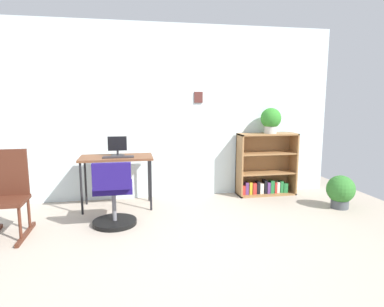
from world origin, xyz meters
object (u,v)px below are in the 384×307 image
Objects in this scene: monitor at (117,147)px; keyboard at (118,157)px; potted_plant_floor at (341,191)px; bookshelf_low at (265,168)px; office_chair at (114,198)px; rocking_chair at (7,193)px; potted_plant_on_shelf at (271,119)px; desk at (116,161)px.

keyboard is (0.01, -0.16, -0.12)m from monitor.
monitor is 3.13m from potted_plant_floor.
potted_plant_floor is at bearing -49.50° from bookshelf_low.
office_chair is 0.85× the size of rocking_chair.
bookshelf_low is 0.77m from potted_plant_on_shelf.
potted_plant_on_shelf reaches higher than potted_plant_floor.
desk is at bearing 168.59° from potted_plant_floor.
office_chair is at bearing -178.02° from potted_plant_floor.
desk is 1.22× the size of office_chair.
potted_plant_on_shelf is at bearing 130.90° from potted_plant_floor.
potted_plant_on_shelf is (2.30, 0.14, 0.34)m from monitor.
desk is 2.30m from bookshelf_low.
desk is at bearing 33.16° from rocking_chair.
bookshelf_low reaches higher than potted_plant_floor.
monitor reaches higher than desk.
desk is at bearing -173.53° from bookshelf_low.
keyboard is at bearing -172.56° from potted_plant_on_shelf.
bookshelf_low is 2.12× the size of potted_plant_floor.
potted_plant_floor is at bearing -12.53° from monitor.
rocking_chair reaches higher than office_chair.
potted_plant_on_shelf reaches higher than office_chair.
monitor is (0.02, 0.06, 0.19)m from desk.
desk is 3.62× the size of monitor.
bookshelf_low is (2.29, 0.97, 0.08)m from office_chair.
monitor is 0.66× the size of keyboard.
potted_plant_on_shelf is at bearing 7.44° from keyboard.
potted_plant_floor is at bearing -9.69° from keyboard.
potted_plant_on_shelf is at bearing 15.30° from rocking_chair.
bookshelf_low reaches higher than desk.
bookshelf_low is at bearing 22.95° from office_chair.
desk is 2.38× the size of keyboard.
monitor is 0.29× the size of rocking_chair.
monitor reaches higher than rocking_chair.
bookshelf_low reaches higher than office_chair.
keyboard is (0.03, -0.10, 0.08)m from desk.
rocking_chair is (-1.12, -0.03, 0.13)m from office_chair.
monitor is 1.46m from rocking_chair.
bookshelf_low is (2.26, 0.20, -0.42)m from monitor.
monitor is 2.33m from potted_plant_on_shelf.
rocking_chair is (-1.17, -0.65, -0.25)m from keyboard.
office_chair is (-0.02, -0.71, -0.31)m from desk.
keyboard reaches higher than potted_plant_floor.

